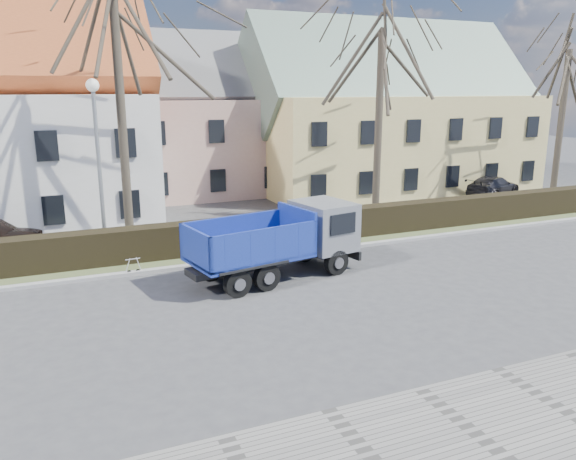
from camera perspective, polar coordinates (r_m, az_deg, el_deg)
name	(u,v)px	position (r m, az deg, el deg)	size (l,w,h in m)	color
ground	(238,310)	(17.15, -5.11, -8.06)	(120.00, 120.00, 0.00)	#3D3D3F
curb_far	(200,265)	(21.31, -8.94, -3.51)	(80.00, 0.30, 0.12)	gray
grass_strip	(190,254)	(22.80, -9.93, -2.39)	(80.00, 3.00, 0.10)	#47552F
hedge	(191,240)	(22.45, -9.88, -1.06)	(60.00, 0.90, 1.30)	black
building_pink	(199,129)	(36.31, -9.05, 10.14)	(10.80, 8.80, 8.00)	tan
building_yellow	(388,123)	(38.33, 10.09, 10.68)	(18.80, 10.80, 8.50)	#DCC879
tree_1	(120,92)	(23.80, -16.72, 13.26)	(9.20, 9.20, 12.65)	#393227
tree_2	(379,109)	(27.89, 9.25, 12.03)	(8.00, 8.00, 11.00)	#393227
tree_3	(562,111)	(35.73, 26.09, 10.80)	(7.60, 7.60, 10.45)	#393227
dump_truck	(270,243)	(19.41, -1.86, -1.34)	(6.40, 2.38, 2.56)	navy
streetlight	(100,171)	(22.41, -18.60, 5.71)	(0.54, 0.54, 6.91)	gray
cart_frame	(127,266)	(20.81, -16.00, -3.55)	(0.72, 0.41, 0.66)	silver
parked_car_b	(493,186)	(36.68, 20.10, 4.19)	(1.77, 4.36, 1.27)	black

